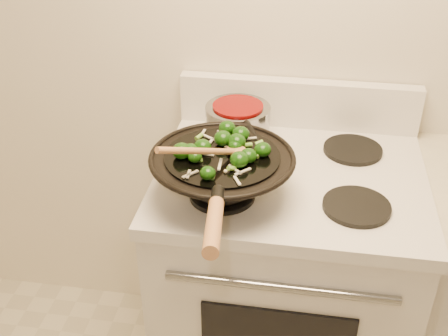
# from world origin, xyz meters

# --- Properties ---
(stove) EXTENTS (0.78, 0.67, 1.08)m
(stove) POSITION_xyz_m (-0.27, 1.17, 0.47)
(stove) COLOR white
(stove) RESTS_ON ground
(wok) EXTENTS (0.39, 0.64, 0.18)m
(wok) POSITION_xyz_m (-0.45, 1.02, 1.00)
(wok) COLOR black
(wok) RESTS_ON stove
(stirfry) EXTENTS (0.25, 0.28, 0.04)m
(stirfry) POSITION_xyz_m (-0.45, 1.04, 1.07)
(stirfry) COLOR #103608
(stirfry) RESTS_ON wok
(wooden_spoon) EXTENTS (0.20, 0.25, 0.12)m
(wooden_spoon) POSITION_xyz_m (-0.46, 0.98, 1.09)
(wooden_spoon) COLOR #B27746
(wooden_spoon) RESTS_ON wok
(saucepan) EXTENTS (0.20, 0.31, 0.12)m
(saucepan) POSITION_xyz_m (-0.45, 1.32, 0.99)
(saucepan) COLOR gray
(saucepan) RESTS_ON stove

